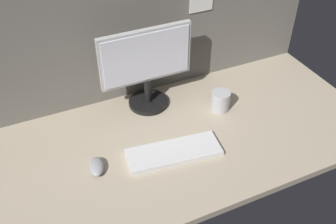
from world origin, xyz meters
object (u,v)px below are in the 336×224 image
at_px(monitor, 146,65).
at_px(keyboard, 173,152).
at_px(mouse, 97,167).
at_px(mug_steel, 220,101).

bearing_deg(monitor, keyboard, -95.52).
distance_m(mouse, mug_steel, 0.62).
bearing_deg(keyboard, mouse, 178.81).
height_order(monitor, keyboard, monitor).
bearing_deg(monitor, mouse, -137.63).
height_order(keyboard, mug_steel, mug_steel).
distance_m(monitor, mug_steel, 0.37).
bearing_deg(keyboard, mug_steel, 36.34).
relative_size(monitor, keyboard, 1.10).
distance_m(keyboard, mug_steel, 0.36).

